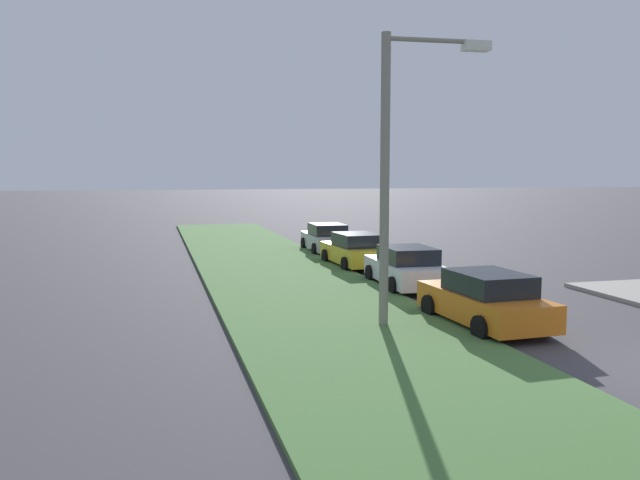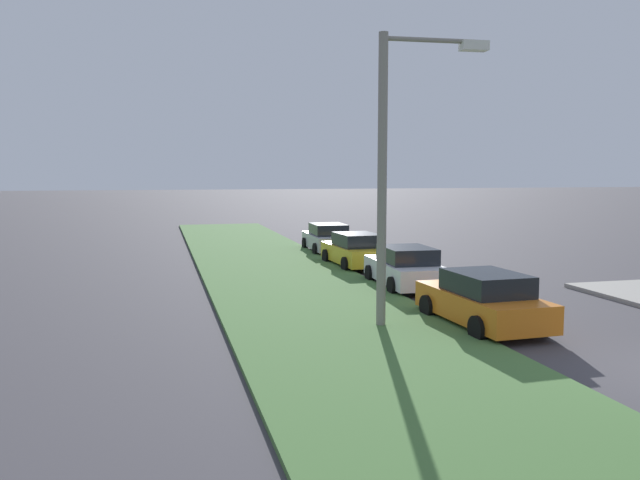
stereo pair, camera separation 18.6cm
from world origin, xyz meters
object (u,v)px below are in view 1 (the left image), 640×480
parked_car_white (406,268)px  parked_car_orange (485,300)px  parked_car_yellow (355,251)px  streetlight (398,159)px  parked_car_silver (327,238)px

parked_car_white → parked_car_orange: bearing=-179.3°
parked_car_yellow → parked_car_white: bearing=179.7°
parked_car_white → parked_car_yellow: (5.26, 0.18, 0.00)m
parked_car_orange → parked_car_white: bearing=-4.3°
parked_car_orange → streetlight: bearing=76.7°
parked_car_orange → streetlight: streetlight is taller
parked_car_white → parked_car_silver: bearing=2.7°
parked_car_silver → streetlight: bearing=172.9°
parked_car_yellow → parked_car_silver: same height
parked_car_orange → parked_car_yellow: (11.15, -0.01, 0.00)m
parked_car_silver → parked_car_yellow: bearing=180.0°
streetlight → parked_car_white: bearing=-24.6°
parked_car_white → parked_car_yellow: same height
parked_car_white → parked_car_yellow: 5.27m
parked_car_yellow → streetlight: size_ratio=0.58×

